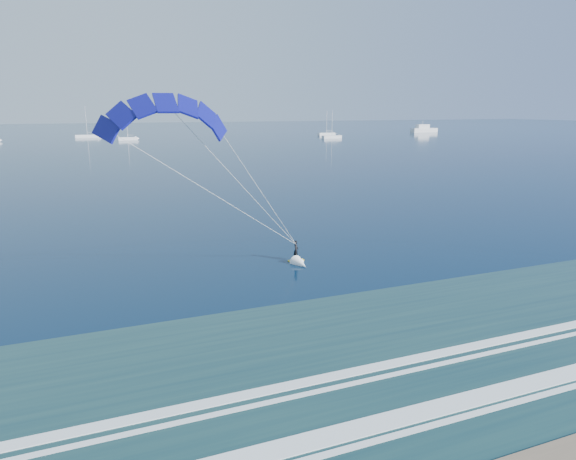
{
  "coord_description": "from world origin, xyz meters",
  "views": [
    {
      "loc": [
        -10.74,
        -9.99,
        12.37
      ],
      "look_at": [
        2.98,
        23.79,
        3.67
      ],
      "focal_mm": 32.0,
      "sensor_mm": 36.0,
      "label": 1
    }
  ],
  "objects_px": {
    "sailboat_2": "(87,136)",
    "sailboat_5": "(332,137)",
    "kitesurfer_rig": "(241,185)",
    "sailboat_3": "(128,139)",
    "motor_yacht": "(424,129)",
    "sailboat_4": "(326,134)"
  },
  "relations": [
    {
      "from": "sailboat_3",
      "to": "sailboat_4",
      "type": "xyz_separation_m",
      "value": [
        88.03,
        3.35,
        0.0
      ]
    },
    {
      "from": "sailboat_2",
      "to": "kitesurfer_rig",
      "type": "bearing_deg",
      "value": -88.31
    },
    {
      "from": "kitesurfer_rig",
      "to": "sailboat_5",
      "type": "relative_size",
      "value": 1.55
    },
    {
      "from": "sailboat_2",
      "to": "sailboat_4",
      "type": "height_order",
      "value": "sailboat_2"
    },
    {
      "from": "sailboat_2",
      "to": "sailboat_3",
      "type": "distance_m",
      "value": 29.33
    },
    {
      "from": "sailboat_2",
      "to": "sailboat_5",
      "type": "distance_m",
      "value": 103.75
    },
    {
      "from": "kitesurfer_rig",
      "to": "sailboat_2",
      "type": "bearing_deg",
      "value": 91.69
    },
    {
      "from": "motor_yacht",
      "to": "sailboat_3",
      "type": "distance_m",
      "value": 148.48
    },
    {
      "from": "kitesurfer_rig",
      "to": "motor_yacht",
      "type": "height_order",
      "value": "kitesurfer_rig"
    },
    {
      "from": "motor_yacht",
      "to": "sailboat_4",
      "type": "distance_m",
      "value": 60.58
    },
    {
      "from": "sailboat_3",
      "to": "kitesurfer_rig",
      "type": "bearing_deg",
      "value": -92.64
    },
    {
      "from": "motor_yacht",
      "to": "kitesurfer_rig",
      "type": "bearing_deg",
      "value": -129.49
    },
    {
      "from": "sailboat_5",
      "to": "sailboat_3",
      "type": "bearing_deg",
      "value": 166.79
    },
    {
      "from": "motor_yacht",
      "to": "sailboat_4",
      "type": "xyz_separation_m",
      "value": [
        -59.98,
        -8.4,
        -0.89
      ]
    },
    {
      "from": "sailboat_3",
      "to": "sailboat_4",
      "type": "height_order",
      "value": "sailboat_4"
    },
    {
      "from": "sailboat_2",
      "to": "sailboat_5",
      "type": "relative_size",
      "value": 1.17
    },
    {
      "from": "sailboat_2",
      "to": "sailboat_5",
      "type": "height_order",
      "value": "sailboat_2"
    },
    {
      "from": "sailboat_4",
      "to": "sailboat_5",
      "type": "xyz_separation_m",
      "value": [
        -8.44,
        -22.03,
        -0.0
      ]
    },
    {
      "from": "kitesurfer_rig",
      "to": "sailboat_5",
      "type": "distance_m",
      "value": 181.88
    },
    {
      "from": "kitesurfer_rig",
      "to": "sailboat_2",
      "type": "xyz_separation_m",
      "value": [
        -6.02,
        203.49,
        -6.52
      ]
    },
    {
      "from": "sailboat_2",
      "to": "sailboat_5",
      "type": "bearing_deg",
      "value": -25.3
    },
    {
      "from": "sailboat_2",
      "to": "sailboat_4",
      "type": "xyz_separation_m",
      "value": [
        102.25,
        -22.31,
        -0.01
      ]
    }
  ]
}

